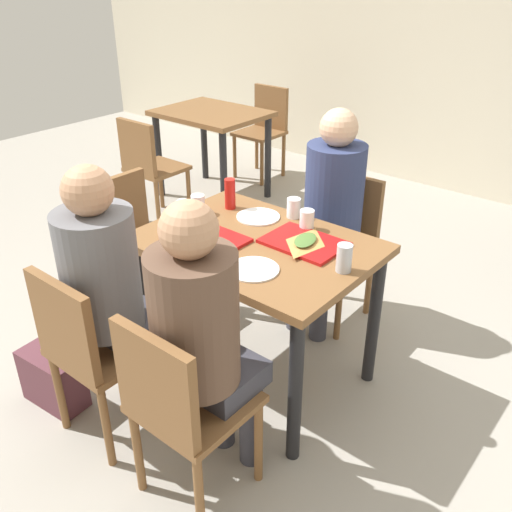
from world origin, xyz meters
The scene contains 27 objects.
ground_plane centered at (0.00, 0.00, -0.01)m, with size 10.00×10.00×0.02m, color #9E998E.
back_wall centered at (0.00, 3.20, 1.40)m, with size 10.00×0.10×2.80m, color beige.
main_table centered at (0.00, 0.00, 0.66)m, with size 1.08×0.78×0.77m.
chair_near_left centered at (-0.27, -0.77, 0.50)m, with size 0.40×0.40×0.85m.
chair_near_right centered at (0.27, -0.77, 0.50)m, with size 0.40×0.40×0.85m.
chair_far_side centered at (0.00, 0.77, 0.50)m, with size 0.40×0.40×0.85m.
chair_left_end centered at (-0.92, 0.00, 0.50)m, with size 0.40×0.40×0.85m.
person_in_red centered at (-0.27, -0.63, 0.75)m, with size 0.32×0.42×1.26m.
person_in_brown_jacket centered at (0.27, -0.63, 0.75)m, with size 0.32×0.42×1.26m.
person_far_side centered at (0.00, 0.63, 0.75)m, with size 0.32×0.42×1.26m.
tray_red_near centered at (-0.19, -0.14, 0.78)m, with size 0.36×0.26×0.02m, color #B21414.
tray_red_far centered at (0.19, 0.12, 0.78)m, with size 0.36×0.26×0.02m, color #B21414.
paper_plate_center centered at (-0.16, 0.21, 0.78)m, with size 0.22×0.22×0.01m, color white.
paper_plate_near_edge centered at (0.16, -0.21, 0.78)m, with size 0.22×0.22×0.01m, color white.
pizza_slice_a centered at (-0.21, -0.15, 0.80)m, with size 0.18×0.17×0.02m.
pizza_slice_b centered at (0.20, 0.11, 0.80)m, with size 0.20×0.26×0.02m.
plastic_cup_a centered at (-0.03, 0.33, 0.82)m, with size 0.07×0.07×0.10m, color white.
plastic_cup_b centered at (0.03, -0.33, 0.82)m, with size 0.07×0.07×0.10m, color white.
plastic_cup_c centered at (-0.43, 0.06, 0.82)m, with size 0.07×0.07×0.10m, color white.
plastic_cup_d centered at (0.11, 0.25, 0.82)m, with size 0.07×0.07×0.10m, color white.
soda_can centered at (0.46, 0.02, 0.83)m, with size 0.07×0.07×0.12m, color #B7BCC6.
condiment_bottle centered at (-0.35, 0.21, 0.85)m, with size 0.06×0.06×0.16m, color red.
foil_bundle centered at (-0.46, -0.02, 0.82)m, with size 0.10×0.10×0.10m, color silver.
handbag centered at (-0.62, -0.79, 0.14)m, with size 0.32×0.16×0.28m, color #592D38.
background_table centered at (-1.85, 1.66, 0.64)m, with size 0.90×0.70×0.77m.
background_chair_near centered at (-1.85, 0.93, 0.50)m, with size 0.40×0.40×0.85m.
background_chair_far centered at (-1.85, 2.40, 0.50)m, with size 0.40×0.40×0.85m.
Camera 1 is at (1.46, -1.78, 1.94)m, focal length 39.19 mm.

